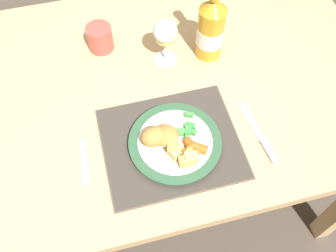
# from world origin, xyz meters

# --- Properties ---
(ground_plane) EXTENTS (6.00, 6.00, 0.00)m
(ground_plane) POSITION_xyz_m (0.00, 0.00, 0.00)
(ground_plane) COLOR #4C4238
(dining_table) EXTENTS (1.36, 0.85, 0.74)m
(dining_table) POSITION_xyz_m (0.00, 0.00, 0.65)
(dining_table) COLOR tan
(dining_table) RESTS_ON ground
(placemat) EXTENTS (0.35, 0.30, 0.01)m
(placemat) POSITION_xyz_m (0.01, -0.20, 0.74)
(placemat) COLOR brown
(placemat) RESTS_ON dining_table
(dinner_plate) EXTENTS (0.24, 0.24, 0.02)m
(dinner_plate) POSITION_xyz_m (0.02, -0.21, 0.76)
(dinner_plate) COLOR silver
(dinner_plate) RESTS_ON placemat
(breaded_croquettes) EXTENTS (0.10, 0.08, 0.05)m
(breaded_croquettes) POSITION_xyz_m (-0.02, -0.20, 0.79)
(breaded_croquettes) COLOR #B77F3D
(breaded_croquettes) RESTS_ON dinner_plate
(green_beans_pile) EXTENTS (0.06, 0.07, 0.02)m
(green_beans_pile) POSITION_xyz_m (0.06, -0.19, 0.77)
(green_beans_pile) COLOR #4CA84C
(green_beans_pile) RESTS_ON dinner_plate
(glazed_carrots) EXTENTS (0.09, 0.07, 0.02)m
(glazed_carrots) POSITION_xyz_m (0.05, -0.25, 0.78)
(glazed_carrots) COLOR orange
(glazed_carrots) RESTS_ON dinner_plate
(fork) EXTENTS (0.02, 0.13, 0.01)m
(fork) POSITION_xyz_m (-0.21, -0.21, 0.74)
(fork) COLOR silver
(fork) RESTS_ON dining_table
(table_knife) EXTENTS (0.04, 0.20, 0.01)m
(table_knife) POSITION_xyz_m (0.24, -0.24, 0.74)
(table_knife) COLOR silver
(table_knife) RESTS_ON dining_table
(wine_glass) EXTENTS (0.07, 0.07, 0.15)m
(wine_glass) POSITION_xyz_m (0.07, 0.08, 0.85)
(wine_glass) COLOR silver
(wine_glass) RESTS_ON dining_table
(bottle) EXTENTS (0.08, 0.08, 0.27)m
(bottle) POSITION_xyz_m (0.20, 0.08, 0.84)
(bottle) COLOR gold
(bottle) RESTS_ON dining_table
(roast_potatoes) EXTENTS (0.07, 0.08, 0.03)m
(roast_potatoes) POSITION_xyz_m (0.02, -0.26, 0.78)
(roast_potatoes) COLOR gold
(roast_potatoes) RESTS_ON dinner_plate
(drinking_cup) EXTENTS (0.08, 0.08, 0.08)m
(drinking_cup) POSITION_xyz_m (-0.11, 0.18, 0.78)
(drinking_cup) COLOR #B24C42
(drinking_cup) RESTS_ON dining_table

